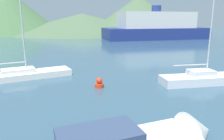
{
  "coord_description": "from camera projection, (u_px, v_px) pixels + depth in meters",
  "views": [
    {
      "loc": [
        -2.18,
        -2.41,
        5.08
      ],
      "look_at": [
        -0.42,
        14.0,
        1.2
      ],
      "focal_mm": 35.0,
      "sensor_mm": 36.0,
      "label": 1
    }
  ],
  "objects": [
    {
      "name": "hill_central",
      "position": [
        83.0,
        23.0,
        82.28
      ],
      "size": [
        55.19,
        55.19,
        7.06
      ],
      "color": "#4C6647",
      "rests_on": "ground_plane"
    },
    {
      "name": "sailboat_inner",
      "position": [
        201.0,
        78.0,
        17.46
      ],
      "size": [
        6.57,
        2.34,
        11.45
      ],
      "rotation": [
        0.0,
        0.0,
        0.07
      ],
      "color": "silver",
      "rests_on": "ground_plane"
    },
    {
      "name": "sailboat_middle",
      "position": [
        19.0,
        74.0,
        18.88
      ],
      "size": [
        9.05,
        5.31,
        11.3
      ],
      "rotation": [
        0.0,
        0.0,
        0.39
      ],
      "color": "white",
      "rests_on": "ground_plane"
    },
    {
      "name": "hill_east",
      "position": [
        139.0,
        14.0,
        81.52
      ],
      "size": [
        38.91,
        38.91,
        13.5
      ],
      "color": "#4C6647",
      "rests_on": "ground_plane"
    },
    {
      "name": "hill_west",
      "position": [
        5.0,
        10.0,
        76.84
      ],
      "size": [
        38.7,
        38.7,
        16.11
      ],
      "color": "#476B42",
      "rests_on": "ground_plane"
    },
    {
      "name": "ferry_distant",
      "position": [
        156.0,
        27.0,
        56.27
      ],
      "size": [
        27.73,
        13.4,
        8.35
      ],
      "rotation": [
        0.0,
        0.0,
        0.15
      ],
      "color": "navy",
      "rests_on": "ground_plane"
    },
    {
      "name": "buoy_marker",
      "position": [
        99.0,
        83.0,
        16.5
      ],
      "size": [
        0.67,
        0.67,
        0.77
      ],
      "color": "red",
      "rests_on": "ground_plane"
    }
  ]
}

